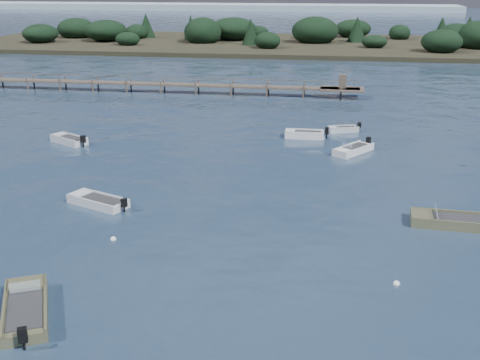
% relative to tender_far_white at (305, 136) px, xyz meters
% --- Properties ---
extents(ground, '(400.00, 400.00, 0.00)m').
position_rel_tender_far_white_xyz_m(ground, '(-0.75, 30.89, -0.18)').
color(ground, '#182738').
rests_on(ground, ground).
extents(tender_far_white, '(3.76, 1.38, 1.29)m').
position_rel_tender_far_white_xyz_m(tender_far_white, '(0.00, 0.00, 0.00)').
color(tender_far_white, silver).
rests_on(tender_far_white, ground).
extents(dinghy_extra_a, '(3.40, 4.03, 1.17)m').
position_rel_tender_far_white_xyz_m(dinghy_extra_a, '(4.10, -4.11, -0.03)').
color(dinghy_extra_a, silver).
rests_on(dinghy_extra_a, ground).
extents(dinghy_mid_grey, '(4.28, 2.91, 1.08)m').
position_rel_tender_far_white_xyz_m(dinghy_mid_grey, '(-11.69, -18.30, -0.04)').
color(dinghy_mid_grey, '#B5BBBD').
rests_on(dinghy_mid_grey, ground).
extents(dinghy_near_olive, '(3.68, 5.06, 1.25)m').
position_rel_tender_far_white_xyz_m(dinghy_near_olive, '(-9.88, -30.84, -0.02)').
color(dinghy_near_olive, brown).
rests_on(dinghy_near_olive, ground).
extents(tender_far_grey_b, '(3.04, 1.88, 1.02)m').
position_rel_tender_far_white_xyz_m(tender_far_grey_b, '(3.34, 2.68, -0.04)').
color(tender_far_grey_b, '#B5BBBD').
rests_on(tender_far_grey_b, ground).
extents(dinghy_mid_white_a, '(5.37, 2.17, 1.24)m').
position_rel_tender_far_white_xyz_m(dinghy_mid_white_a, '(9.52, -18.21, -0.02)').
color(dinghy_mid_white_a, brown).
rests_on(dinghy_mid_white_a, ground).
extents(tender_far_grey, '(3.74, 2.90, 1.23)m').
position_rel_tender_far_white_xyz_m(tender_far_grey, '(-19.56, -4.90, -0.01)').
color(tender_far_grey, '#B5BBBD').
rests_on(tender_far_grey, ground).
extents(buoy_b, '(0.32, 0.32, 0.32)m').
position_rel_tender_far_white_xyz_m(buoy_b, '(5.65, -25.72, -0.18)').
color(buoy_b, white).
rests_on(buoy_b, ground).
extents(buoy_c, '(0.32, 0.32, 0.32)m').
position_rel_tender_far_white_xyz_m(buoy_c, '(-8.95, -23.05, -0.18)').
color(buoy_c, white).
rests_on(buoy_c, ground).
extents(buoy_e, '(0.32, 0.32, 0.32)m').
position_rel_tender_far_white_xyz_m(buoy_e, '(1.59, -0.09, -0.18)').
color(buoy_e, white).
rests_on(buoy_e, ground).
extents(jetty, '(64.50, 3.20, 3.40)m').
position_rel_tender_far_white_xyz_m(jetty, '(-22.49, 18.89, 0.80)').
color(jetty, brown).
rests_on(jetty, ground).
extents(far_headland, '(190.00, 40.00, 5.80)m').
position_rel_tender_far_white_xyz_m(far_headland, '(24.25, 70.89, 1.78)').
color(far_headland, black).
rests_on(far_headland, ground).
extents(distant_haze, '(280.00, 20.00, 2.40)m').
position_rel_tender_far_white_xyz_m(distant_haze, '(-90.75, 200.89, -0.18)').
color(distant_haze, '#8DA0AE').
rests_on(distant_haze, ground).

